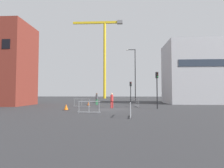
{
  "coord_description": "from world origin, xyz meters",
  "views": [
    {
      "loc": [
        1.57,
        -20.74,
        1.77
      ],
      "look_at": [
        0.0,
        7.49,
        3.19
      ],
      "focal_mm": 29.61,
      "sensor_mm": 36.0,
      "label": 1
    }
  ],
  "objects_px": {
    "construction_crane": "(104,48)",
    "traffic_cone_striped": "(66,107)",
    "traffic_light_corner": "(131,89)",
    "pedestrian_walking": "(112,99)",
    "streetlamp_tall": "(134,72)",
    "pedestrian_waiting": "(97,98)",
    "traffic_cone_orange": "(89,104)",
    "traffic_light_median": "(157,84)"
  },
  "relations": [
    {
      "from": "pedestrian_walking",
      "to": "traffic_light_corner",
      "type": "bearing_deg",
      "value": 71.02
    },
    {
      "from": "streetlamp_tall",
      "to": "pedestrian_waiting",
      "type": "bearing_deg",
      "value": -146.54
    },
    {
      "from": "construction_crane",
      "to": "streetlamp_tall",
      "type": "xyz_separation_m",
      "value": [
        8.46,
        -30.38,
        -11.96
      ]
    },
    {
      "from": "traffic_light_corner",
      "to": "construction_crane",
      "type": "bearing_deg",
      "value": 103.1
    },
    {
      "from": "construction_crane",
      "to": "traffic_light_corner",
      "type": "xyz_separation_m",
      "value": [
        7.69,
        -33.06,
        -14.93
      ]
    },
    {
      "from": "construction_crane",
      "to": "traffic_light_median",
      "type": "bearing_deg",
      "value": -75.87
    },
    {
      "from": "pedestrian_waiting",
      "to": "traffic_cone_orange",
      "type": "bearing_deg",
      "value": -123.12
    },
    {
      "from": "construction_crane",
      "to": "streetlamp_tall",
      "type": "relative_size",
      "value": 2.83
    },
    {
      "from": "streetlamp_tall",
      "to": "traffic_cone_striped",
      "type": "height_order",
      "value": "streetlamp_tall"
    },
    {
      "from": "construction_crane",
      "to": "traffic_cone_striped",
      "type": "relative_size",
      "value": 43.51
    },
    {
      "from": "traffic_light_median",
      "to": "traffic_cone_striped",
      "type": "relative_size",
      "value": 6.83
    },
    {
      "from": "streetlamp_tall",
      "to": "traffic_cone_orange",
      "type": "height_order",
      "value": "streetlamp_tall"
    },
    {
      "from": "pedestrian_walking",
      "to": "traffic_cone_orange",
      "type": "distance_m",
      "value": 6.01
    },
    {
      "from": "streetlamp_tall",
      "to": "pedestrian_walking",
      "type": "xyz_separation_m",
      "value": [
        -3.35,
        -10.18,
        -4.35
      ]
    },
    {
      "from": "traffic_light_median",
      "to": "pedestrian_walking",
      "type": "xyz_separation_m",
      "value": [
        -5.23,
        0.54,
        -1.76
      ]
    },
    {
      "from": "construction_crane",
      "to": "pedestrian_waiting",
      "type": "distance_m",
      "value": 38.11
    },
    {
      "from": "traffic_light_corner",
      "to": "traffic_cone_striped",
      "type": "distance_m",
      "value": 12.68
    },
    {
      "from": "traffic_light_corner",
      "to": "pedestrian_walking",
      "type": "xyz_separation_m",
      "value": [
        -2.58,
        -7.5,
        -1.38
      ]
    },
    {
      "from": "traffic_light_median",
      "to": "construction_crane",
      "type": "bearing_deg",
      "value": 104.13
    },
    {
      "from": "traffic_light_corner",
      "to": "traffic_cone_orange",
      "type": "height_order",
      "value": "traffic_light_corner"
    },
    {
      "from": "construction_crane",
      "to": "traffic_cone_orange",
      "type": "distance_m",
      "value": 39.76
    },
    {
      "from": "traffic_light_corner",
      "to": "traffic_cone_striped",
      "type": "xyz_separation_m",
      "value": [
        -7.28,
        -10.16,
        -2.15
      ]
    },
    {
      "from": "pedestrian_walking",
      "to": "traffic_cone_striped",
      "type": "relative_size",
      "value": 2.93
    },
    {
      "from": "construction_crane",
      "to": "pedestrian_waiting",
      "type": "height_order",
      "value": "construction_crane"
    },
    {
      "from": "streetlamp_tall",
      "to": "pedestrian_walking",
      "type": "relative_size",
      "value": 5.26
    },
    {
      "from": "traffic_light_corner",
      "to": "traffic_cone_striped",
      "type": "height_order",
      "value": "traffic_light_corner"
    },
    {
      "from": "traffic_light_median",
      "to": "traffic_light_corner",
      "type": "bearing_deg",
      "value": 108.27
    },
    {
      "from": "construction_crane",
      "to": "streetlamp_tall",
      "type": "distance_m",
      "value": 33.73
    },
    {
      "from": "traffic_light_corner",
      "to": "traffic_cone_orange",
      "type": "relative_size",
      "value": 6.73
    },
    {
      "from": "streetlamp_tall",
      "to": "traffic_light_median",
      "type": "relative_size",
      "value": 2.25
    },
    {
      "from": "traffic_light_median",
      "to": "pedestrian_walking",
      "type": "distance_m",
      "value": 5.55
    },
    {
      "from": "pedestrian_walking",
      "to": "traffic_cone_striped",
      "type": "bearing_deg",
      "value": -150.44
    },
    {
      "from": "construction_crane",
      "to": "pedestrian_walking",
      "type": "relative_size",
      "value": 14.86
    },
    {
      "from": "streetlamp_tall",
      "to": "pedestrian_waiting",
      "type": "xyz_separation_m",
      "value": [
        -6.01,
        -3.97,
        -4.35
      ]
    },
    {
      "from": "traffic_cone_orange",
      "to": "pedestrian_waiting",
      "type": "bearing_deg",
      "value": 56.88
    },
    {
      "from": "streetlamp_tall",
      "to": "pedestrian_walking",
      "type": "distance_m",
      "value": 11.56
    },
    {
      "from": "streetlamp_tall",
      "to": "pedestrian_walking",
      "type": "height_order",
      "value": "streetlamp_tall"
    },
    {
      "from": "pedestrian_walking",
      "to": "pedestrian_waiting",
      "type": "relative_size",
      "value": 1.0
    },
    {
      "from": "construction_crane",
      "to": "traffic_light_median",
      "type": "height_order",
      "value": "construction_crane"
    },
    {
      "from": "traffic_cone_striped",
      "to": "traffic_cone_orange",
      "type": "height_order",
      "value": "traffic_cone_striped"
    },
    {
      "from": "streetlamp_tall",
      "to": "traffic_cone_orange",
      "type": "distance_m",
      "value": 10.27
    },
    {
      "from": "construction_crane",
      "to": "traffic_light_corner",
      "type": "bearing_deg",
      "value": -76.9
    }
  ]
}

